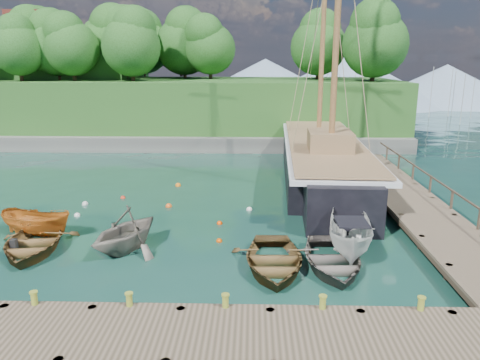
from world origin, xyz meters
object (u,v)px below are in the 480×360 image
Objects in this scene: motorboat_orange at (38,235)px; schooner at (323,163)px; rowboat_0 at (33,251)px; rowboat_1 at (126,249)px; cabin_boat_white at (350,253)px; rowboat_2 at (273,269)px; rowboat_3 at (331,268)px.

schooner is at bearing -38.83° from motorboat_orange.
rowboat_1 is at bearing -6.42° from rowboat_0.
motorboat_orange is at bearing -178.12° from cabin_boat_white.
rowboat_2 is 14.81m from schooner.
cabin_boat_white is (13.69, 0.11, 0.00)m from rowboat_0.
rowboat_1 is 16.20m from schooner.
rowboat_1 reaches higher than rowboat_0.
rowboat_1 reaches higher than motorboat_orange.
rowboat_3 is at bearing -16.03° from rowboat_0.
schooner is at bearing 73.92° from rowboat_2.
rowboat_0 reaches higher than rowboat_3.
rowboat_3 is (8.66, -1.58, 0.00)m from rowboat_1.
rowboat_2 is (10.34, -1.50, 0.00)m from rowboat_0.
motorboat_orange reaches higher than rowboat_2.
rowboat_3 is (2.33, 0.17, 0.00)m from rowboat_2.
motorboat_orange is at bearing -141.07° from schooner.
rowboat_2 reaches higher than rowboat_0.
rowboat_1 reaches higher than cabin_boat_white.
rowboat_0 is 1.29× the size of motorboat_orange.
cabin_boat_white is at bearing 24.89° from rowboat_1.
motorboat_orange is at bearing 165.29° from rowboat_3.
rowboat_2 is 2.34m from rowboat_3.
rowboat_2 is 1.04× the size of rowboat_3.
rowboat_1 is 0.84× the size of rowboat_3.
rowboat_3 is at bearing -88.33° from motorboat_orange.
schooner reaches higher than cabin_boat_white.
schooner is (1.63, 14.04, 1.15)m from rowboat_3.
schooner is (10.29, 12.46, 1.15)m from rowboat_1.
rowboat_3 is 1.26× the size of motorboat_orange.
motorboat_orange is (-0.60, 1.80, 0.00)m from rowboat_0.
schooner reaches higher than rowboat_0.
motorboat_orange is (-4.61, 1.55, 0.00)m from rowboat_1.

